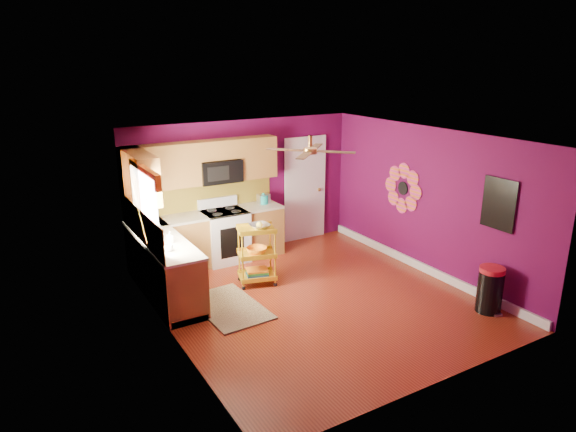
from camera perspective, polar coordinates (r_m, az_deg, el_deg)
ground at (r=8.05m, az=3.06°, el=-9.18°), size 5.00×5.00×0.00m
room_envelope at (r=7.48m, az=3.42°, el=2.15°), size 4.54×5.04×2.52m
lower_cabinets at (r=8.83m, az=-10.85°, el=-3.94°), size 2.81×2.31×0.94m
electric_range at (r=9.39m, az=-7.05°, el=-2.14°), size 0.76×0.66×1.13m
upper_cabinetry at (r=8.80m, az=-11.50°, el=5.23°), size 2.80×2.30×1.26m
left_window at (r=7.50m, az=-15.65°, el=2.38°), size 0.08×1.35×1.08m
panel_door at (r=10.34m, az=1.88°, el=2.92°), size 0.95×0.11×2.15m
right_wall_art at (r=8.69m, az=16.85°, el=2.26°), size 0.04×2.74×1.04m
ceiling_fan at (r=7.49m, az=2.49°, el=7.33°), size 1.01×1.01×0.26m
shag_rug at (r=7.82m, az=-6.58°, el=-10.00°), size 0.93×1.44×0.02m
rolling_cart at (r=8.35m, az=-3.43°, el=-4.06°), size 0.69×0.58×1.07m
trash_can at (r=8.08m, az=21.53°, el=-7.61°), size 0.47×0.47×0.69m
teal_kettle at (r=9.64m, az=-2.75°, el=1.85°), size 0.18×0.18×0.21m
toaster at (r=9.68m, az=-2.74°, el=1.95°), size 0.22×0.15×0.18m
soap_bottle_a at (r=7.80m, az=-12.99°, el=-2.29°), size 0.08×0.08×0.17m
soap_bottle_b at (r=8.26m, az=-14.10°, el=-1.38°), size 0.12×0.12×0.15m
counter_dish at (r=8.70m, az=-15.04°, el=-0.81°), size 0.25×0.25×0.06m
counter_cup at (r=7.48m, az=-13.14°, el=-3.47°), size 0.13×0.13×0.10m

